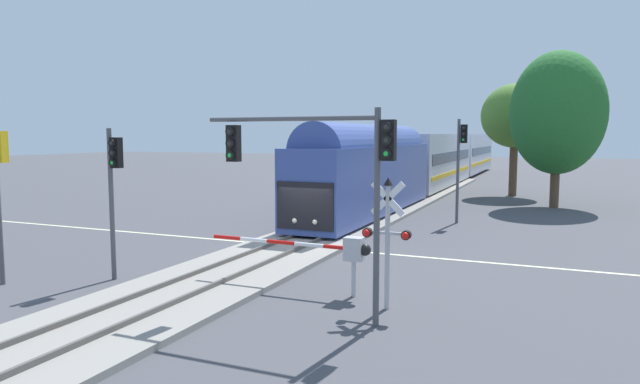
{
  "coord_description": "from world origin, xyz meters",
  "views": [
    {
      "loc": [
        10.32,
        -21.73,
        4.82
      ],
      "look_at": [
        -0.6,
        3.88,
        2.0
      ],
      "focal_mm": 31.47,
      "sensor_mm": 36.0,
      "label": 1
    }
  ],
  "objects_px": {
    "traffic_signal_near_right": "(324,161)",
    "oak_far_right": "(558,113)",
    "elm_centre_background": "(515,116)",
    "commuter_train": "(435,158)",
    "traffic_signal_median": "(113,179)",
    "crossing_gate_near": "(336,249)",
    "traffic_signal_far_side": "(461,154)",
    "crossing_signal_mast": "(387,229)"
  },
  "relations": [
    {
      "from": "crossing_signal_mast",
      "to": "oak_far_right",
      "type": "xyz_separation_m",
      "value": [
        4.07,
        25.9,
        4.04
      ]
    },
    {
      "from": "crossing_gate_near",
      "to": "elm_centre_background",
      "type": "relative_size",
      "value": 0.61
    },
    {
      "from": "traffic_signal_near_right",
      "to": "traffic_signal_median",
      "type": "height_order",
      "value": "traffic_signal_near_right"
    },
    {
      "from": "crossing_gate_near",
      "to": "elm_centre_background",
      "type": "bearing_deg",
      "value": 85.04
    },
    {
      "from": "crossing_signal_mast",
      "to": "traffic_signal_far_side",
      "type": "distance_m",
      "value": 16.49
    },
    {
      "from": "crossing_signal_mast",
      "to": "traffic_signal_median",
      "type": "distance_m",
      "value": 9.28
    },
    {
      "from": "traffic_signal_near_right",
      "to": "oak_far_right",
      "type": "bearing_deg",
      "value": 78.95
    },
    {
      "from": "traffic_signal_far_side",
      "to": "commuter_train",
      "type": "bearing_deg",
      "value": 105.41
    },
    {
      "from": "traffic_signal_far_side",
      "to": "traffic_signal_median",
      "type": "relative_size",
      "value": 1.13
    },
    {
      "from": "elm_centre_background",
      "to": "traffic_signal_near_right",
      "type": "bearing_deg",
      "value": -93.72
    },
    {
      "from": "traffic_signal_near_right",
      "to": "traffic_signal_median",
      "type": "distance_m",
      "value": 8.02
    },
    {
      "from": "commuter_train",
      "to": "traffic_signal_median",
      "type": "bearing_deg",
      "value": -94.93
    },
    {
      "from": "traffic_signal_near_right",
      "to": "oak_far_right",
      "type": "xyz_separation_m",
      "value": [
        5.35,
        27.38,
        2.13
      ]
    },
    {
      "from": "traffic_signal_median",
      "to": "elm_centre_background",
      "type": "relative_size",
      "value": 0.57
    },
    {
      "from": "commuter_train",
      "to": "crossing_signal_mast",
      "type": "xyz_separation_m",
      "value": [
        6.05,
        -35.94,
        -0.49
      ]
    },
    {
      "from": "oak_far_right",
      "to": "commuter_train",
      "type": "bearing_deg",
      "value": 135.25
    },
    {
      "from": "traffic_signal_median",
      "to": "crossing_gate_near",
      "type": "bearing_deg",
      "value": 9.89
    },
    {
      "from": "commuter_train",
      "to": "elm_centre_background",
      "type": "xyz_separation_m",
      "value": [
        6.99,
        -3.46,
        3.58
      ]
    },
    {
      "from": "crossing_gate_near",
      "to": "oak_far_right",
      "type": "xyz_separation_m",
      "value": [
        5.89,
        25.09,
        4.91
      ]
    },
    {
      "from": "commuter_train",
      "to": "traffic_signal_far_side",
      "type": "bearing_deg",
      "value": -74.59
    },
    {
      "from": "traffic_signal_near_right",
      "to": "oak_far_right",
      "type": "distance_m",
      "value": 27.98
    },
    {
      "from": "traffic_signal_median",
      "to": "oak_far_right",
      "type": "height_order",
      "value": "oak_far_right"
    },
    {
      "from": "crossing_signal_mast",
      "to": "traffic_signal_far_side",
      "type": "height_order",
      "value": "traffic_signal_far_side"
    },
    {
      "from": "traffic_signal_median",
      "to": "oak_far_right",
      "type": "distance_m",
      "value": 29.67
    },
    {
      "from": "traffic_signal_near_right",
      "to": "crossing_gate_near",
      "type": "bearing_deg",
      "value": 103.41
    },
    {
      "from": "crossing_signal_mast",
      "to": "traffic_signal_median",
      "type": "height_order",
      "value": "traffic_signal_median"
    },
    {
      "from": "crossing_gate_near",
      "to": "oak_far_right",
      "type": "distance_m",
      "value": 26.24
    },
    {
      "from": "crossing_gate_near",
      "to": "crossing_signal_mast",
      "type": "height_order",
      "value": "crossing_signal_mast"
    },
    {
      "from": "commuter_train",
      "to": "crossing_gate_near",
      "type": "relative_size",
      "value": 11.04
    },
    {
      "from": "commuter_train",
      "to": "traffic_signal_far_side",
      "type": "distance_m",
      "value": 20.3
    },
    {
      "from": "commuter_train",
      "to": "elm_centre_background",
      "type": "bearing_deg",
      "value": -26.31
    },
    {
      "from": "traffic_signal_far_side",
      "to": "oak_far_right",
      "type": "distance_m",
      "value": 10.91
    },
    {
      "from": "commuter_train",
      "to": "oak_far_right",
      "type": "height_order",
      "value": "oak_far_right"
    },
    {
      "from": "crossing_gate_near",
      "to": "crossing_signal_mast",
      "type": "bearing_deg",
      "value": -24.03
    },
    {
      "from": "traffic_signal_far_side",
      "to": "crossing_signal_mast",
      "type": "bearing_deg",
      "value": -87.66
    },
    {
      "from": "crossing_gate_near",
      "to": "traffic_signal_far_side",
      "type": "height_order",
      "value": "traffic_signal_far_side"
    },
    {
      "from": "traffic_signal_near_right",
      "to": "traffic_signal_median",
      "type": "relative_size",
      "value": 1.09
    },
    {
      "from": "traffic_signal_far_side",
      "to": "elm_centre_background",
      "type": "height_order",
      "value": "elm_centre_background"
    },
    {
      "from": "traffic_signal_near_right",
      "to": "elm_centre_background",
      "type": "relative_size",
      "value": 0.62
    },
    {
      "from": "commuter_train",
      "to": "traffic_signal_near_right",
      "type": "distance_m",
      "value": 37.75
    },
    {
      "from": "elm_centre_background",
      "to": "traffic_signal_median",
      "type": "bearing_deg",
      "value": -107.08
    },
    {
      "from": "commuter_train",
      "to": "traffic_signal_far_side",
      "type": "height_order",
      "value": "traffic_signal_far_side"
    }
  ]
}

